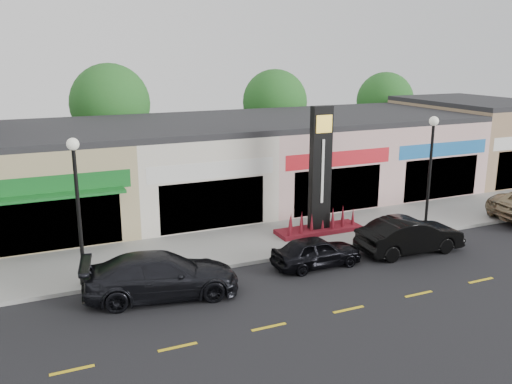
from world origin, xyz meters
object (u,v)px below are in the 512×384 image
lamp_west_near (77,197)px  car_black_sedan (316,252)px  lamp_east_near (431,162)px  car_black_conv (410,235)px  pylon_sign (320,189)px  car_dark_sedan (161,275)px

lamp_west_near → car_black_sedan: (8.91, -1.70, -2.84)m
car_black_sedan → lamp_east_near: bearing=-76.7°
car_black_conv → pylon_sign: bearing=36.0°
car_dark_sedan → car_black_sedan: 6.46m
lamp_east_near → lamp_west_near: bearing=180.0°
lamp_east_near → pylon_sign: size_ratio=0.91×
car_black_sedan → car_black_conv: car_black_conv is taller
lamp_east_near → car_dark_sedan: lamp_east_near is taller
lamp_west_near → car_dark_sedan: (2.45, -1.89, -2.68)m
pylon_sign → car_black_conv: pylon_sign is taller
pylon_sign → car_dark_sedan: (-8.55, -3.59, -1.48)m
lamp_east_near → car_black_conv: bearing=-142.7°
lamp_west_near → pylon_sign: size_ratio=0.91×
car_black_conv → car_black_sedan: bearing=89.1°
car_dark_sedan → car_black_conv: bearing=-80.4°
lamp_west_near → car_black_conv: 13.85m
lamp_west_near → car_black_sedan: size_ratio=1.47×
pylon_sign → car_black_sedan: (-2.09, -3.40, -1.64)m
lamp_west_near → car_black_conv: lamp_west_near is taller
lamp_west_near → pylon_sign: bearing=8.8°
lamp_east_near → pylon_sign: pylon_sign is taller
lamp_west_near → car_dark_sedan: bearing=-37.6°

